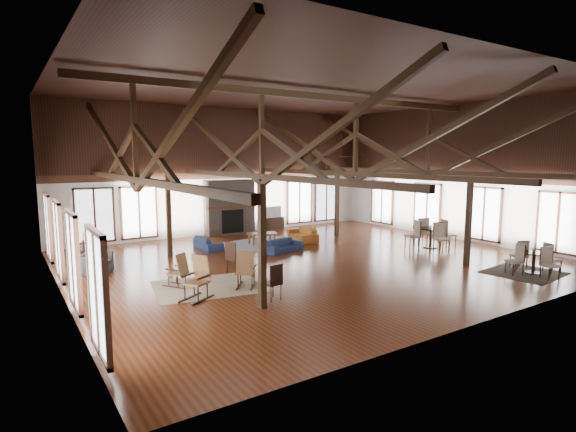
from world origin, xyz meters
TOP-DOWN VIEW (x-y plane):
  - floor at (0.00, 0.00)m, footprint 16.00×16.00m
  - ceiling at (0.00, 0.00)m, footprint 16.00×14.00m
  - wall_back at (0.00, 7.00)m, footprint 16.00×0.02m
  - wall_front at (0.00, -7.00)m, footprint 16.00×0.02m
  - wall_left at (-8.00, 0.00)m, footprint 0.02×14.00m
  - wall_right at (8.00, 0.00)m, footprint 0.02×14.00m
  - roof_truss at (0.00, 0.00)m, footprint 15.60×14.07m
  - post_grid at (0.00, 0.00)m, footprint 8.16×7.16m
  - fireplace at (0.00, 6.67)m, footprint 2.50×0.69m
  - ceiling_fan at (0.50, -1.00)m, footprint 1.60×1.60m
  - sofa_navy_front at (-0.03, 1.81)m, footprint 1.78×1.04m
  - sofa_navy_left at (-2.31, 3.89)m, footprint 1.70×0.68m
  - sofa_orange at (1.98, 3.38)m, footprint 2.08×1.21m
  - coffee_table at (0.05, 3.65)m, footprint 1.36×0.97m
  - vase at (-0.07, 3.69)m, footprint 0.19×0.19m
  - armchair at (-6.79, 2.35)m, footprint 1.25×1.20m
  - side_table_lamp at (-7.01, 3.20)m, footprint 0.49×0.49m
  - rocking_chair_a at (-5.07, -0.61)m, footprint 0.75×0.85m
  - rocking_chair_b at (-3.54, -1.72)m, footprint 0.87×0.94m
  - rocking_chair_c at (-5.03, -1.93)m, footprint 1.02×0.87m
  - side_chair_a at (-3.16, -0.13)m, footprint 0.57×0.57m
  - side_chair_b at (-3.45, -3.14)m, footprint 0.46×0.46m
  - cafe_table_near at (4.89, -5.30)m, footprint 1.84×1.84m
  - cafe_table_far at (5.43, -0.79)m, footprint 2.18×2.18m
  - cup_near at (4.93, -5.26)m, footprint 0.15×0.15m
  - cup_far at (5.50, -0.71)m, footprint 0.13×0.13m
  - tv_console at (2.38, 6.75)m, footprint 1.24×0.46m
  - television at (2.41, 6.75)m, footprint 0.99×0.21m
  - rug_tan at (-4.39, -1.06)m, footprint 3.33×2.81m
  - rug_navy at (0.11, 3.73)m, footprint 3.67×2.98m
  - rug_dark at (4.71, -5.10)m, footprint 2.40×2.22m

SIDE VIEW (x-z plane):
  - floor at x=0.00m, z-range 0.00..0.00m
  - rug_dark at x=4.71m, z-range 0.00..0.01m
  - rug_navy at x=0.11m, z-range 0.00..0.01m
  - rug_tan at x=-4.39m, z-range 0.00..0.01m
  - sofa_navy_front at x=-0.03m, z-range 0.00..0.49m
  - sofa_navy_left at x=-2.31m, z-range 0.00..0.49m
  - sofa_orange at x=1.98m, z-range 0.00..0.57m
  - tv_console at x=2.38m, z-range 0.00..0.62m
  - armchair at x=-6.79m, z-range 0.00..0.63m
  - coffee_table at x=0.05m, z-range 0.18..0.65m
  - rocking_chair_a at x=-5.07m, z-range -0.03..0.95m
  - cafe_table_near at x=4.89m, z-range 0.00..0.95m
  - side_table_lamp at x=-7.01m, z-range -0.16..1.11m
  - rocking_chair_b at x=-3.54m, z-range -0.03..1.06m
  - rocking_chair_c at x=-5.03m, z-range -0.03..1.13m
  - side_chair_b at x=-3.45m, z-range 0.08..1.04m
  - cafe_table_far at x=5.43m, z-range 0.00..1.12m
  - vase at x=-0.07m, z-range 0.47..0.66m
  - side_chair_a at x=-3.16m, z-range 0.08..1.12m
  - cup_near at x=4.93m, z-range 0.68..0.78m
  - cup_far at x=5.50m, z-range 0.81..0.90m
  - television at x=2.41m, z-range 0.62..1.18m
  - fireplace at x=0.00m, z-range -0.01..2.59m
  - post_grid at x=0.00m, z-range 0.00..3.05m
  - wall_back at x=0.00m, z-range 0.00..6.00m
  - wall_front at x=0.00m, z-range 0.00..6.00m
  - wall_left at x=-8.00m, z-range 0.00..6.00m
  - wall_right at x=8.00m, z-range 0.00..6.00m
  - ceiling_fan at x=0.50m, z-range 3.36..4.11m
  - roof_truss at x=0.00m, z-range 2.46..5.60m
  - ceiling at x=0.00m, z-range 5.99..6.01m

